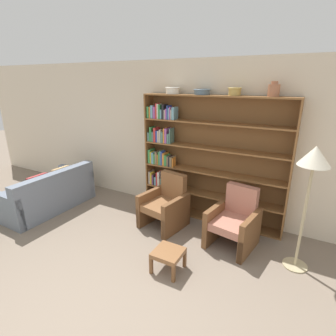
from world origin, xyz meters
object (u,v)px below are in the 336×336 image
(bowl_brass, at_px, (235,91))
(armchair_cushioned, at_px, (234,221))
(bookshelf, at_px, (198,160))
(bowl_stoneware, at_px, (173,90))
(armchair_leather, at_px, (165,204))
(bowl_sage, at_px, (202,91))
(footstool, at_px, (168,254))
(vase_tall, at_px, (274,90))
(couch, at_px, (47,194))
(floor_lamp, at_px, (313,165))

(bowl_brass, height_order, armchair_cushioned, bowl_brass)
(bookshelf, bearing_deg, bowl_stoneware, -177.71)
(armchair_leather, bearing_deg, bowl_brass, -135.77)
(bowl_sage, relative_size, footstool, 0.74)
(vase_tall, height_order, couch, vase_tall)
(armchair_leather, bearing_deg, footstool, 131.73)
(couch, relative_size, floor_lamp, 1.03)
(bowl_sage, xyz_separation_m, bowl_brass, (0.53, 0.00, 0.02))
(armchair_cushioned, distance_m, footstool, 1.17)
(bowl_sage, bearing_deg, armchair_cushioned, -35.07)
(couch, bearing_deg, bowl_brass, -69.44)
(bookshelf, relative_size, armchair_leather, 2.81)
(armchair_leather, bearing_deg, bowl_stoneware, -62.18)
(bowl_brass, relative_size, armchair_cushioned, 0.23)
(bowl_sage, relative_size, couch, 0.16)
(bowl_sage, height_order, bowl_brass, bowl_brass)
(floor_lamp, bearing_deg, armchair_leather, 177.29)
(footstool, bearing_deg, couch, 171.47)
(bowl_sage, bearing_deg, bowl_stoneware, 180.00)
(bowl_stoneware, bearing_deg, couch, -152.32)
(bowl_stoneware, distance_m, armchair_leather, 1.95)
(bowl_brass, xyz_separation_m, footstool, (-0.29, -1.58, -2.00))
(vase_tall, distance_m, floor_lamp, 1.25)
(bowl_stoneware, distance_m, floor_lamp, 2.49)
(bowl_stoneware, distance_m, armchair_cushioned, 2.37)
(bookshelf, relative_size, vase_tall, 11.97)
(footstool, bearing_deg, armchair_cushioned, 59.53)
(armchair_cushioned, bearing_deg, footstool, 69.15)
(bowl_sage, distance_m, bowl_brass, 0.53)
(couch, bearing_deg, bowl_sage, -65.99)
(bookshelf, height_order, armchair_cushioned, bookshelf)
(bookshelf, xyz_separation_m, bowl_brass, (0.56, -0.02, 1.18))
(couch, distance_m, armchair_leather, 2.42)
(floor_lamp, bearing_deg, bowl_brass, 150.24)
(couch, height_order, armchair_leather, armchair_leather)
(couch, distance_m, armchair_cushioned, 3.58)
(bowl_sage, height_order, couch, bowl_sage)
(armchair_cushioned, bearing_deg, armchair_leather, 9.63)
(armchair_cushioned, height_order, floor_lamp, floor_lamp)
(couch, bearing_deg, armchair_leather, -75.54)
(bowl_stoneware, bearing_deg, footstool, -63.87)
(armchair_cushioned, bearing_deg, floor_lamp, -176.67)
(vase_tall, bearing_deg, bookshelf, 178.98)
(bowl_stoneware, relative_size, armchair_leather, 0.28)
(bowl_stoneware, relative_size, footstool, 0.70)
(bowl_stoneware, distance_m, vase_tall, 1.62)
(bowl_brass, relative_size, armchair_leather, 0.23)
(armchair_leather, bearing_deg, bowl_sage, -110.42)
(couch, height_order, armchair_cushioned, armchair_cushioned)
(bowl_brass, distance_m, couch, 3.95)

